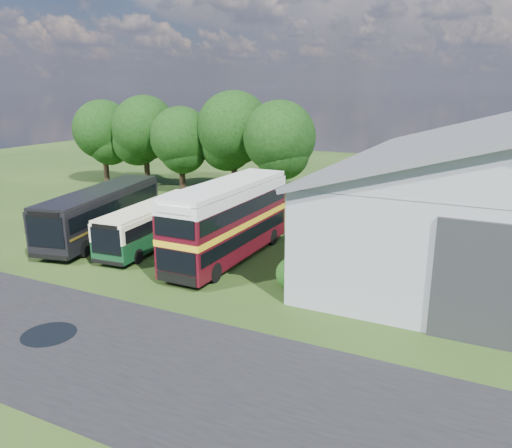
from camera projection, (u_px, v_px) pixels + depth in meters
The scene contains 15 objects.
ground at pixel (126, 313), 22.43m from camera, with size 120.00×120.00×0.00m, color #1B3510.
asphalt_road at pixel (136, 360), 18.55m from camera, with size 60.00×8.00×0.02m, color black.
puddle at pixel (49, 335), 20.48m from camera, with size 2.20×2.20×0.01m, color black.
storage_shed at pixel (510, 189), 28.74m from camera, with size 18.80×24.80×8.15m.
tree_far_left at pixel (103, 130), 51.53m from camera, with size 6.12×6.12×8.64m.
tree_left_a at pixel (145, 128), 49.74m from camera, with size 6.46×6.46×9.12m.
tree_left_b at pixel (181, 137), 46.91m from camera, with size 5.78×5.78×8.16m.
tree_mid at pixel (234, 128), 45.65m from camera, with size 6.80×6.80×9.60m.
tree_right_a at pixel (279, 137), 42.78m from camera, with size 6.26×6.26×8.83m.
shrub_front at pixel (292, 288), 25.22m from camera, with size 1.70×1.70×1.70m, color #194714.
shrub_mid at pixel (306, 275), 26.95m from camera, with size 1.60×1.60×1.60m, color #194714.
shrub_back at pixel (319, 264), 28.68m from camera, with size 1.80×1.80×1.80m, color #194714.
bus_green_single at pixel (154, 223), 31.82m from camera, with size 3.11×9.91×2.69m.
bus_maroon_double at pixel (228, 221), 29.02m from camera, with size 2.74×10.63×4.57m.
bus_dark_single at pixel (102, 212), 33.55m from camera, with size 5.09×12.10×3.25m.
Camera 1 is at (14.35, -15.85, 9.81)m, focal length 35.00 mm.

